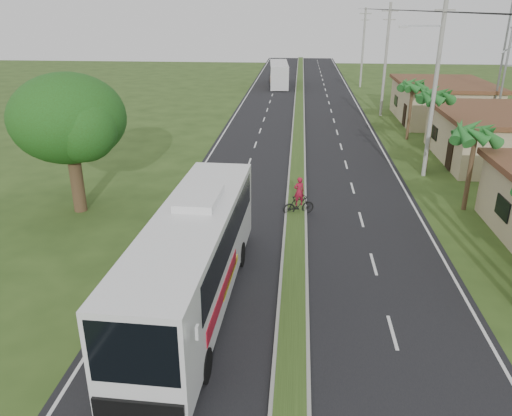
{
  "coord_description": "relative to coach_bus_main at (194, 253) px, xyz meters",
  "views": [
    {
      "loc": [
        -0.01,
        -14.88,
        10.6
      ],
      "look_at": [
        -1.88,
        6.76,
        1.8
      ],
      "focal_mm": 35.0,
      "sensor_mm": 36.0,
      "label": 1
    }
  ],
  "objects": [
    {
      "name": "utility_pole_b",
      "position": [
        12.16,
        16.84,
        4.02
      ],
      "size": [
        3.2,
        0.28,
        12.0
      ],
      "color": "gray",
      "rests_on": "ground"
    },
    {
      "name": "palm_verge_d",
      "position": [
        12.98,
        26.84,
        2.32
      ],
      "size": [
        2.4,
        2.4,
        5.25
      ],
      "color": "#473321",
      "rests_on": "ground"
    },
    {
      "name": "palm_verge_c",
      "position": [
        12.48,
        17.84,
        2.89
      ],
      "size": [
        2.4,
        2.4,
        5.85
      ],
      "color": "#473321",
      "rests_on": "ground"
    },
    {
      "name": "lane_edge_left",
      "position": [
        -3.02,
        18.84,
        -2.23
      ],
      "size": [
        0.12,
        160.0,
        0.01
      ],
      "primitive_type": "cube",
      "color": "silver",
      "rests_on": "ground"
    },
    {
      "name": "utility_pole_c",
      "position": [
        12.18,
        36.84,
        3.44
      ],
      "size": [
        1.6,
        0.28,
        11.0
      ],
      "color": "gray",
      "rests_on": "ground"
    },
    {
      "name": "road_asphalt",
      "position": [
        3.68,
        18.84,
        -2.22
      ],
      "size": [
        14.0,
        160.0,
        0.02
      ],
      "primitive_type": "cube",
      "color": "black",
      "rests_on": "ground"
    },
    {
      "name": "motorcyclist",
      "position": [
        3.82,
        9.29,
        -1.48
      ],
      "size": [
        1.83,
        1.11,
        2.15
      ],
      "rotation": [
        0.0,
        0.0,
        0.37
      ],
      "color": "black",
      "rests_on": "ground"
    },
    {
      "name": "shop_mid",
      "position": [
        17.68,
        20.84,
        -0.38
      ],
      "size": [
        7.6,
        10.6,
        3.67
      ],
      "color": "tan",
      "rests_on": "ground"
    },
    {
      "name": "coach_bus_far",
      "position": [
        0.65,
        56.88,
        -0.41
      ],
      "size": [
        3.1,
        11.18,
        3.22
      ],
      "rotation": [
        0.0,
        0.0,
        0.06
      ],
      "color": "silver",
      "rests_on": "ground"
    },
    {
      "name": "median_strip",
      "position": [
        3.68,
        18.84,
        -2.13
      ],
      "size": [
        1.2,
        160.0,
        0.18
      ],
      "color": "gray",
      "rests_on": "ground"
    },
    {
      "name": "palm_verge_b",
      "position": [
        13.08,
        10.84,
        2.12
      ],
      "size": [
        2.4,
        2.4,
        5.05
      ],
      "color": "#473321",
      "rests_on": "ground"
    },
    {
      "name": "coach_bus_main",
      "position": [
        0.0,
        0.0,
        0.0
      ],
      "size": [
        3.05,
        12.65,
        4.06
      ],
      "rotation": [
        0.0,
        0.0,
        -0.03
      ],
      "color": "white",
      "rests_on": "ground"
    },
    {
      "name": "shade_tree",
      "position": [
        -8.43,
        8.85,
        2.8
      ],
      "size": [
        6.3,
        6.0,
        7.54
      ],
      "color": "#473321",
      "rests_on": "ground"
    },
    {
      "name": "lane_edge_right",
      "position": [
        10.38,
        18.84,
        -2.23
      ],
      "size": [
        0.12,
        160.0,
        0.01
      ],
      "primitive_type": "cube",
      "color": "silver",
      "rests_on": "ground"
    },
    {
      "name": "ground",
      "position": [
        3.68,
        -1.16,
        -2.23
      ],
      "size": [
        180.0,
        180.0,
        0.0
      ],
      "primitive_type": "plane",
      "color": "#2D4519",
      "rests_on": "ground"
    },
    {
      "name": "utility_pole_d",
      "position": [
        12.18,
        56.84,
        3.19
      ],
      "size": [
        1.6,
        0.28,
        10.5
      ],
      "color": "gray",
      "rests_on": "ground"
    },
    {
      "name": "shop_far",
      "position": [
        17.68,
        34.84,
        -0.3
      ],
      "size": [
        8.6,
        11.6,
        3.82
      ],
      "color": "tan",
      "rests_on": "ground"
    }
  ]
}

